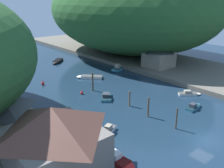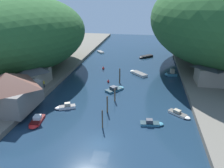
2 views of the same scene
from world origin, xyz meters
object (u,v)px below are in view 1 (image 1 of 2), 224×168
object	(u,v)px
waterfront_building	(54,137)
boat_navy_launch	(107,132)
right_bank_cottage	(159,57)
boat_red_skiff	(117,69)
boathouse_shed	(3,113)
channel_buoy_far	(43,83)
boat_mid_channel	(194,107)
boat_near_quay	(106,96)
boat_white_cruiser	(89,77)
boat_moored_right	(57,61)
boat_far_right_bank	(118,160)
boat_cabin_cruiser	(190,93)
person_on_quay	(31,120)
person_by_boathouse	(86,166)
channel_buoy_near	(82,93)

from	to	relation	value
waterfront_building	boat_navy_launch	size ratio (longest dim) A/B	2.34
right_bank_cottage	boat_navy_launch	size ratio (longest dim) A/B	1.79
boat_navy_launch	boat_red_skiff	distance (m)	30.41
boathouse_shed	channel_buoy_far	world-z (taller)	boathouse_shed
boat_mid_channel	boat_near_quay	distance (m)	15.33
boat_near_quay	boat_red_skiff	bearing A→B (deg)	81.98
boat_navy_launch	waterfront_building	bearing A→B (deg)	83.15
boathouse_shed	boat_white_cruiser	distance (m)	26.94
waterfront_building	channel_buoy_far	bearing A→B (deg)	67.42
boat_near_quay	boat_moored_right	xyz separation A→B (m)	(5.78, 29.21, 0.01)
boat_far_right_bank	boat_mid_channel	size ratio (longest dim) A/B	1.13
waterfront_building	boat_cabin_cruiser	xyz separation A→B (m)	(29.92, 3.86, -4.09)
waterfront_building	boat_mid_channel	bearing A→B (deg)	-0.20
boat_cabin_cruiser	channel_buoy_far	world-z (taller)	channel_buoy_far
boat_navy_launch	boat_mid_channel	world-z (taller)	boat_navy_launch
waterfront_building	right_bank_cottage	bearing A→B (deg)	25.89
waterfront_building	boat_moored_right	world-z (taller)	waterfront_building
boat_red_skiff	boat_moored_right	distance (m)	18.66
person_on_quay	boat_moored_right	bearing A→B (deg)	-42.87
boat_navy_launch	channel_buoy_far	bearing A→B (deg)	-29.67
person_by_boathouse	channel_buoy_near	bearing A→B (deg)	-26.36
boathouse_shed	boat_red_skiff	world-z (taller)	boathouse_shed
boat_mid_channel	channel_buoy_far	bearing A→B (deg)	-159.51
channel_buoy_far	person_by_boathouse	xyz separation A→B (m)	(-9.62, -30.04, 1.50)
boat_far_right_bank	boat_mid_channel	distance (m)	19.20
boat_moored_right	channel_buoy_far	size ratio (longest dim) A/B	5.11
waterfront_building	person_by_boathouse	bearing A→B (deg)	-62.55
boat_mid_channel	boat_near_quay	xyz separation A→B (m)	(-8.17, 12.97, 0.01)
boat_white_cruiser	channel_buoy_far	size ratio (longest dim) A/B	5.35
boathouse_shed	right_bank_cottage	size ratio (longest dim) A/B	1.21
boat_navy_launch	person_on_quay	bearing A→B (deg)	22.72
boat_navy_launch	boat_cabin_cruiser	xyz separation A→B (m)	(20.95, 1.03, -0.07)
boat_navy_launch	boat_near_quay	bearing A→B (deg)	-62.80
boat_white_cruiser	boat_moored_right	xyz separation A→B (m)	(1.53, 17.56, 0.02)
boathouse_shed	person_by_boathouse	bearing A→B (deg)	-76.65
waterfront_building	boat_cabin_cruiser	size ratio (longest dim) A/B	2.29
boat_navy_launch	channel_buoy_near	distance (m)	15.43
channel_buoy_far	channel_buoy_near	bearing A→B (deg)	-71.28
channel_buoy_far	person_on_quay	world-z (taller)	person_on_quay
waterfront_building	boat_mid_channel	distance (m)	25.44
right_bank_cottage	boat_white_cruiser	distance (m)	18.34
right_bank_cottage	channel_buoy_far	size ratio (longest dim) A/B	6.97
right_bank_cottage	boat_white_cruiser	bearing A→B (deg)	160.71
person_on_quay	person_by_boathouse	size ratio (longest dim) A/B	1.00
waterfront_building	boat_red_skiff	bearing A→B (deg)	39.75
boat_navy_launch	boat_cabin_cruiser	size ratio (longest dim) A/B	0.98
boat_near_quay	boat_moored_right	bearing A→B (deg)	118.02
right_bank_cottage	channel_buoy_near	distance (m)	23.98
boathouse_shed	boat_red_skiff	xyz separation A→B (m)	(31.58, 14.22, -3.06)
waterfront_building	channel_buoy_far	distance (m)	29.48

